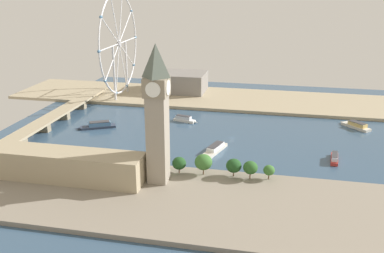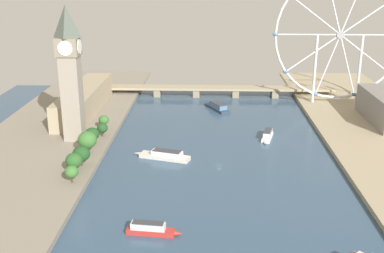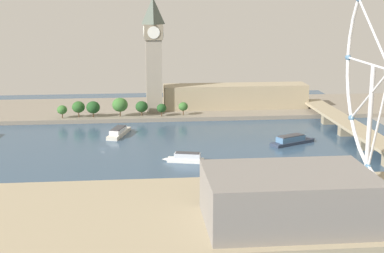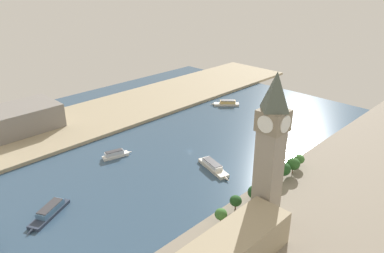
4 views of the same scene
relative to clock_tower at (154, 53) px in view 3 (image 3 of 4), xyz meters
The scene contains 11 objects.
ground_plane 114.50m from the clock_tower, 20.28° to the right, with size 404.89×404.89×0.00m, color #334C66.
riverbank_left 63.03m from the clock_tower, 119.70° to the right, with size 90.00×520.00×3.00m, color gray.
riverbank_right 222.59m from the clock_tower, ahead, with size 90.00×520.00×3.00m, color tan.
clock_tower is the anchor object (origin of this frame).
parliament_block 76.36m from the clock_tower, 98.49° to the left, with size 22.00×116.60×19.19m, color tan.
tree_row_embankment 51.47m from the clock_tower, 62.94° to the right, with size 12.31×98.72×14.32m.
riverside_hall 240.23m from the clock_tower, 11.26° to the left, with size 43.98×67.95×21.65m, color gray.
river_bridge 167.59m from the clock_tower, 53.24° to the left, with size 216.89×15.81×8.73m.
tour_boat_0 82.95m from the clock_tower, 22.81° to the right, with size 37.29×16.39×5.66m.
tour_boat_1 137.58m from the clock_tower, 41.04° to the left, with size 21.43×34.45×5.95m.
tour_boat_3 140.29m from the clock_tower, ahead, with size 10.68×24.77×5.78m.
Camera 3 is at (356.32, 20.99, 96.02)m, focal length 54.64 mm.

